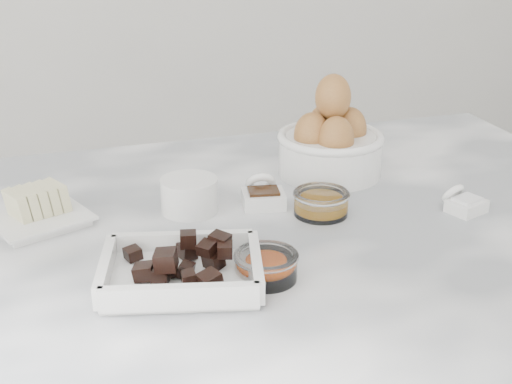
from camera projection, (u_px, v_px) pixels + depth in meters
marble_slab at (249, 242)px, 0.98m from camera, size 1.20×0.80×0.04m
chocolate_dish at (181, 267)px, 0.83m from camera, size 0.21×0.18×0.05m
butter_plate at (35, 211)px, 0.98m from camera, size 0.16×0.16×0.05m
sugar_ramekin at (189, 194)px, 1.02m from camera, size 0.08×0.08×0.05m
egg_bowl at (330, 143)px, 1.14m from camera, size 0.17×0.17×0.16m
honey_bowl at (321, 202)px, 1.01m from camera, size 0.08×0.08×0.04m
zest_bowl at (266, 265)px, 0.84m from camera, size 0.08×0.08×0.03m
vanilla_spoon at (263, 194)px, 1.04m from camera, size 0.07×0.08×0.05m
salt_spoon at (463, 202)px, 1.02m from camera, size 0.06×0.07×0.04m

